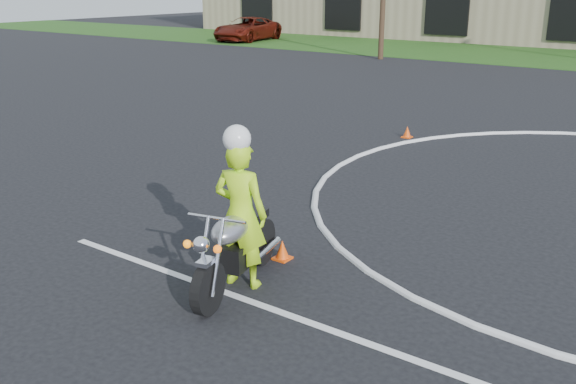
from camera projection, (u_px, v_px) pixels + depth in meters
The scene contains 3 objects.
primary_motorcycle at pixel (235, 248), 8.45m from camera, with size 0.85×2.24×1.20m.
rider_primary_grp at pixel (240, 210), 8.42m from camera, with size 0.83×0.64×2.22m.
pickup_grp at pixel (247, 29), 44.01m from camera, with size 3.33×5.97×1.58m.
Camera 1 is at (1.21, -9.70, 3.93)m, focal length 40.00 mm.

